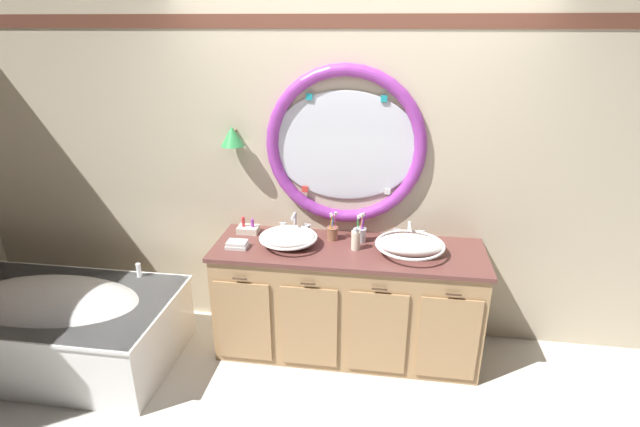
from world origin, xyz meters
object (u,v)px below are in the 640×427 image
object	(u,v)px
folded_hand_towel	(237,245)
toiletry_basket	(248,229)
bathtub	(56,322)
sink_basin_right	(410,245)
soap_dispenser	(356,240)
toothbrush_holder_right	(361,234)
sink_basin_left	(288,238)
toothbrush_holder_left	(333,232)

from	to	relation	value
folded_hand_towel	toiletry_basket	xyz separation A→B (m)	(0.00, 0.26, 0.01)
bathtub	folded_hand_towel	world-z (taller)	folded_hand_towel
toiletry_basket	sink_basin_right	bearing A→B (deg)	-8.89
soap_dispenser	folded_hand_towel	xyz separation A→B (m)	(-0.82, -0.09, -0.05)
bathtub	toothbrush_holder_right	size ratio (longest dim) A/B	7.69
sink_basin_left	folded_hand_towel	size ratio (longest dim) A/B	2.76
bathtub	sink_basin_right	distance (m)	2.59
sink_basin_left	soap_dispenser	world-z (taller)	soap_dispenser
toiletry_basket	soap_dispenser	bearing A→B (deg)	-11.67
toothbrush_holder_right	folded_hand_towel	size ratio (longest dim) A/B	1.49
toothbrush_holder_left	sink_basin_left	bearing A→B (deg)	-152.05
toothbrush_holder_right	toothbrush_holder_left	bearing A→B (deg)	177.14
toothbrush_holder_right	sink_basin_left	bearing A→B (deg)	-163.67
sink_basin_right	toothbrush_holder_left	distance (m)	0.57
sink_basin_right	toiletry_basket	xyz separation A→B (m)	(-1.19, 0.19, -0.04)
sink_basin_left	toothbrush_holder_right	distance (m)	0.52
sink_basin_left	toothbrush_holder_right	bearing A→B (deg)	16.33
soap_dispenser	toiletry_basket	xyz separation A→B (m)	(-0.82, 0.17, -0.04)
soap_dispenser	bathtub	bearing A→B (deg)	-168.90
toiletry_basket	toothbrush_holder_left	bearing A→B (deg)	-2.66
bathtub	toiletry_basket	size ratio (longest dim) A/B	11.00
bathtub	toothbrush_holder_left	distance (m)	2.10
sink_basin_right	soap_dispenser	size ratio (longest dim) A/B	2.84
toothbrush_holder_right	toiletry_basket	xyz separation A→B (m)	(-0.85, 0.04, -0.03)
sink_basin_right	folded_hand_towel	distance (m)	1.20
bathtub	toothbrush_holder_left	xyz separation A→B (m)	(1.93, 0.55, 0.59)
sink_basin_left	toothbrush_holder_right	world-z (taller)	toothbrush_holder_right
folded_hand_towel	bathtub	bearing A→B (deg)	-166.05
sink_basin_right	sink_basin_left	bearing A→B (deg)	-180.00
folded_hand_towel	soap_dispenser	bearing A→B (deg)	6.52
bathtub	soap_dispenser	distance (m)	2.24
toiletry_basket	toothbrush_holder_right	bearing A→B (deg)	-2.71
soap_dispenser	folded_hand_towel	world-z (taller)	soap_dispenser
folded_hand_towel	sink_basin_left	bearing A→B (deg)	12.45
toothbrush_holder_right	folded_hand_towel	bearing A→B (deg)	-165.25
soap_dispenser	folded_hand_towel	bearing A→B (deg)	-173.48
sink_basin_left	sink_basin_right	xyz separation A→B (m)	(0.84, 0.00, 0.00)
sink_basin_left	folded_hand_towel	world-z (taller)	sink_basin_left
sink_basin_right	toothbrush_holder_left	size ratio (longest dim) A/B	2.17
toothbrush_holder_left	toiletry_basket	distance (m)	0.64
sink_basin_right	toothbrush_holder_right	bearing A→B (deg)	157.01
toothbrush_holder_left	folded_hand_towel	distance (m)	0.69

